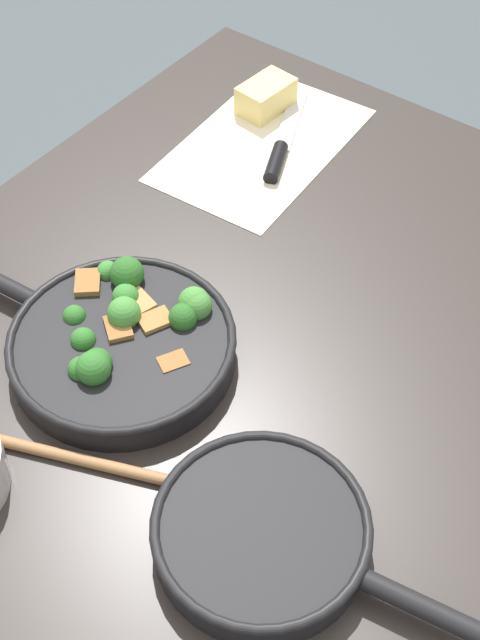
{
  "coord_description": "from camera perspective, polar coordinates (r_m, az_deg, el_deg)",
  "views": [
    {
      "loc": [
        0.63,
        0.47,
        1.69
      ],
      "look_at": [
        0.0,
        0.0,
        0.79
      ],
      "focal_mm": 50.0,
      "sensor_mm": 36.0,
      "label": 1
    }
  ],
  "objects": [
    {
      "name": "grater_knife",
      "position": [
        1.49,
        2.69,
        11.09
      ],
      "size": [
        0.25,
        0.13,
        0.02
      ],
      "rotation": [
        0.0,
        0.0,
        3.55
      ],
      "color": "silver",
      "rests_on": "dining_table_red"
    },
    {
      "name": "skillet_eggs",
      "position": [
        1.01,
        1.56,
        -13.52
      ],
      "size": [
        0.25,
        0.38,
        0.05
      ],
      "rotation": [
        0.0,
        0.0,
        1.73
      ],
      "color": "black",
      "rests_on": "dining_table_red"
    },
    {
      "name": "dining_table_red",
      "position": [
        1.27,
        0.0,
        -3.04
      ],
      "size": [
        1.2,
        0.97,
        0.77
      ],
      "color": "#2D2826",
      "rests_on": "ground_plane"
    },
    {
      "name": "cheese_block",
      "position": [
        1.57,
        1.67,
        14.1
      ],
      "size": [
        0.1,
        0.07,
        0.05
      ],
      "color": "#EFD67A",
      "rests_on": "dining_table_red"
    },
    {
      "name": "parchment_sheet",
      "position": [
        1.5,
        1.43,
        11.15
      ],
      "size": [
        0.39,
        0.25,
        0.0
      ],
      "color": "beige",
      "rests_on": "dining_table_red"
    },
    {
      "name": "skillet_broccoli",
      "position": [
        1.17,
        -7.57,
        -1.29
      ],
      "size": [
        0.3,
        0.45,
        0.08
      ],
      "rotation": [
        0.0,
        0.0,
        4.8
      ],
      "color": "black",
      "rests_on": "dining_table_red"
    },
    {
      "name": "wooden_spoon",
      "position": [
        1.07,
        -4.82,
        -10.15
      ],
      "size": [
        0.17,
        0.37,
        0.02
      ],
      "rotation": [
        0.0,
        0.0,
        1.95
      ],
      "color": "#996B42",
      "rests_on": "dining_table_red"
    },
    {
      "name": "ground_plane",
      "position": [
        1.86,
        0.0,
        -16.19
      ],
      "size": [
        14.0,
        14.0,
        0.0
      ],
      "primitive_type": "plane",
      "color": "#424C51"
    }
  ]
}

